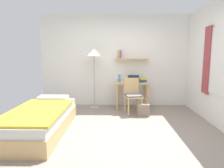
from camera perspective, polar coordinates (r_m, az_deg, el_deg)
The scene contains 10 objects.
ground_plane at distance 3.91m, azimuth 1.96°, elevation -13.55°, with size 5.28×5.28×0.00m, color gray.
wall_back at distance 5.65m, azimuth 1.69°, elevation 6.81°, with size 4.40×0.27×2.60m.
bed at distance 4.01m, azimuth -20.10°, elevation -9.90°, with size 0.95×2.04×0.54m.
desk at distance 5.42m, azimuth 5.88°, elevation -0.99°, with size 0.92×0.57×0.72m.
desk_chair at distance 4.93m, azimuth 6.06°, elevation -2.97°, with size 0.48×0.47×0.89m.
standing_lamp at distance 5.33m, azimuth -5.30°, elevation 8.60°, with size 0.43×0.43×1.67m.
laptop at distance 5.41m, azimuth 6.36°, elevation 1.07°, with size 0.32×0.22×0.20m.
water_bottle at distance 5.42m, azimuth 2.16°, elevation 1.69°, with size 0.07×0.07×0.21m, color #4C99DB.
book_stack at distance 5.47m, azimuth 9.07°, elevation 1.17°, with size 0.19×0.26×0.11m.
handbag at distance 4.79m, azimuth 9.19°, elevation -7.51°, with size 0.28×0.13×0.44m.
Camera 1 is at (-0.07, -3.62, 1.47)m, focal length 31.19 mm.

